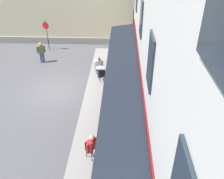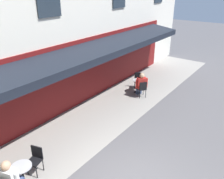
{
  "view_description": "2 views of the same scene",
  "coord_description": "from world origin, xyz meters",
  "views": [
    {
      "loc": [
        -13.12,
        -4.06,
        8.48
      ],
      "look_at": [
        -2.28,
        -3.62,
        1.59
      ],
      "focal_mm": 39.09,
      "sensor_mm": 36.0,
      "label": 1
    },
    {
      "loc": [
        4.45,
        2.56,
        5.53
      ],
      "look_at": [
        -2.48,
        -2.58,
        1.6
      ],
      "focal_mm": 37.26,
      "sensor_mm": 36.0,
      "label": 2
    }
  ],
  "objects": [
    {
      "name": "cafe_chair_black_by_window",
      "position": [
        1.26,
        -2.8,
        0.55
      ],
      "size": [
        0.5,
        0.5,
        0.91
      ],
      "color": "black",
      "rests_on": "ground_plane"
    },
    {
      "name": "sidewalk_cafe_terrace",
      "position": [
        -3.25,
        -3.4,
        0.0
      ],
      "size": [
        20.5,
        3.2,
        0.01
      ],
      "primitive_type": "cube",
      "color": "gray",
      "rests_on": "ground_plane"
    },
    {
      "name": "cafe_chair_black_facing_street",
      "position": [
        -6.37,
        -3.61,
        0.55
      ],
      "size": [
        0.55,
        0.55,
        0.91
      ],
      "color": "black",
      "rests_on": "ground_plane"
    },
    {
      "name": "cafe_table_near_entrance",
      "position": [
        1.86,
        -2.61,
        0.49
      ],
      "size": [
        0.6,
        0.6,
        0.75
      ],
      "color": "black",
      "rests_on": "ground_plane"
    },
    {
      "name": "seated_companion_in_red",
      "position": [
        -5.58,
        -2.95,
        0.71
      ],
      "size": [
        0.64,
        0.65,
        1.32
      ],
      "color": "navy",
      "rests_on": "ground_plane"
    },
    {
      "name": "cafe_chair_black_corner_left",
      "position": [
        -5.44,
        -2.78,
        0.55
      ],
      "size": [
        0.56,
        0.56,
        0.91
      ],
      "color": "black",
      "rests_on": "ground_plane"
    },
    {
      "name": "seated_patron_in_white",
      "position": [
        2.26,
        -2.5,
        0.71
      ],
      "size": [
        0.63,
        0.66,
        1.33
      ],
      "color": "navy",
      "rests_on": "ground_plane"
    },
    {
      "name": "cafe_table_mid_terrace",
      "position": [
        -5.84,
        -3.27,
        0.49
      ],
      "size": [
        0.6,
        0.6,
        0.75
      ],
      "color": "black",
      "rests_on": "ground_plane"
    }
  ]
}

